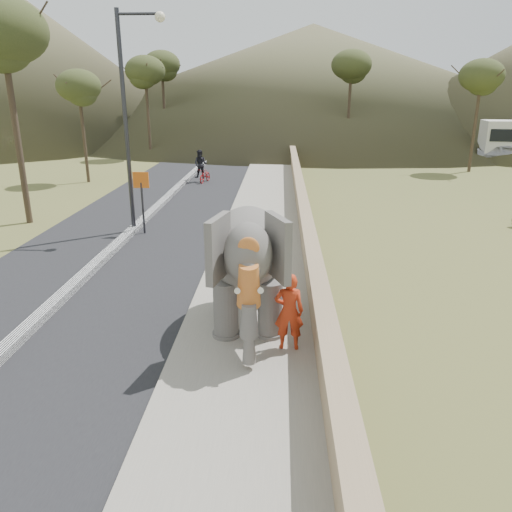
{
  "coord_description": "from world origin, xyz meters",
  "views": [
    {
      "loc": [
        0.73,
        -5.61,
        5.31
      ],
      "look_at": [
        0.2,
        5.2,
        1.7
      ],
      "focal_mm": 35.0,
      "sensor_mm": 36.0,
      "label": 1
    }
  ],
  "objects": [
    {
      "name": "walkway",
      "position": [
        0.0,
        10.0,
        0.07
      ],
      "size": [
        3.0,
        120.0,
        0.15
      ],
      "primitive_type": "cube",
      "color": "#9E9687",
      "rests_on": "ground"
    },
    {
      "name": "signboard",
      "position": [
        -4.5,
        12.8,
        1.64
      ],
      "size": [
        0.6,
        0.08,
        2.4
      ],
      "color": "#2D2D33",
      "rests_on": "ground"
    },
    {
      "name": "road",
      "position": [
        -5.0,
        10.0,
        0.01
      ],
      "size": [
        7.0,
        120.0,
        0.03
      ],
      "primitive_type": "cube",
      "color": "black",
      "rests_on": "ground"
    },
    {
      "name": "median",
      "position": [
        -5.0,
        10.0,
        0.11
      ],
      "size": [
        0.35,
        120.0,
        0.22
      ],
      "primitive_type": "cube",
      "color": "black",
      "rests_on": "ground"
    },
    {
      "name": "trees",
      "position": [
        0.97,
        28.89,
        4.04
      ],
      "size": [
        47.2,
        43.13,
        9.15
      ],
      "color": "#473828",
      "rests_on": "ground"
    },
    {
      "name": "ground",
      "position": [
        0.0,
        0.0,
        0.0
      ],
      "size": [
        160.0,
        160.0,
        0.0
      ],
      "primitive_type": "plane",
      "color": "olive",
      "rests_on": "ground"
    },
    {
      "name": "lamppost",
      "position": [
        -4.69,
        13.11,
        4.87
      ],
      "size": [
        1.76,
        0.36,
        8.0
      ],
      "color": "#2A292E",
      "rests_on": "ground"
    },
    {
      "name": "elephant_and_man",
      "position": [
        0.02,
        5.15,
        1.54
      ],
      "size": [
        2.37,
        4.01,
        2.81
      ],
      "color": "slate",
      "rests_on": "ground"
    },
    {
      "name": "distant_car",
      "position": [
        17.81,
        33.46,
        0.72
      ],
      "size": [
        4.55,
        3.24,
        1.44
      ],
      "primitive_type": "imported",
      "rotation": [
        0.0,
        0.0,
        1.16
      ],
      "color": "silver",
      "rests_on": "ground"
    },
    {
      "name": "parapet",
      "position": [
        1.65,
        10.0,
        0.55
      ],
      "size": [
        0.3,
        120.0,
        1.1
      ],
      "primitive_type": "cube",
      "color": "tan",
      "rests_on": "ground"
    },
    {
      "name": "hill_far",
      "position": [
        5.0,
        70.0,
        7.0
      ],
      "size": [
        80.0,
        80.0,
        14.0
      ],
      "primitive_type": "cone",
      "color": "brown",
      "rests_on": "ground"
    },
    {
      "name": "motorcyclist",
      "position": [
        -3.92,
        24.12,
        0.78
      ],
      "size": [
        1.14,
        1.67,
        1.93
      ],
      "color": "maroon",
      "rests_on": "ground"
    }
  ]
}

